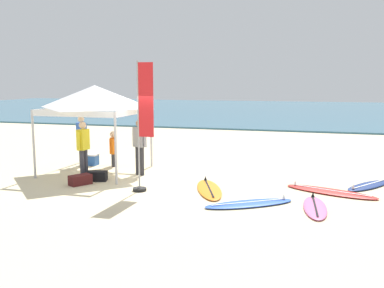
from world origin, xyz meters
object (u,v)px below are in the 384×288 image
person_yellow (83,146)px  surfboard_orange (209,189)px  surfboard_navy (369,185)px  gear_bag_near_tent (80,180)px  person_grey (140,143)px  gear_bag_by_pole (96,176)px  cooler_box (91,159)px  canopy_tent (95,97)px  person_blue (82,137)px  banner_flag (143,132)px  person_orange (113,147)px  surfboard_pink (315,207)px  surfboard_red (330,191)px  surfboard_blue (250,203)px

person_yellow → surfboard_orange: bearing=-4.3°
surfboard_navy → gear_bag_near_tent: gear_bag_near_tent is taller
surfboard_navy → person_grey: size_ratio=1.10×
gear_bag_by_pole → cooler_box: cooler_box is taller
person_grey → cooler_box: person_grey is taller
canopy_tent → cooler_box: (-0.77, 0.97, -2.19)m
person_blue → banner_flag: size_ratio=0.50×
banner_flag → cooler_box: bearing=138.2°
banner_flag → gear_bag_by_pole: 2.40m
person_orange → cooler_box: bearing=-178.0°
canopy_tent → banner_flag: bearing=-37.9°
surfboard_orange → surfboard_navy: bearing=21.8°
person_blue → banner_flag: bearing=-38.1°
canopy_tent → banner_flag: size_ratio=0.82×
person_blue → banner_flag: banner_flag is taller
person_yellow → person_grey: same height
surfboard_pink → person_orange: bearing=154.2°
canopy_tent → person_orange: canopy_tent is taller
surfboard_orange → surfboard_red: bearing=11.9°
surfboard_navy → person_orange: (-8.04, 0.64, 0.62)m
person_yellow → person_blue: bearing=121.8°
canopy_tent → person_blue: bearing=141.4°
surfboard_orange → surfboard_navy: (4.11, 1.64, 0.00)m
gear_bag_by_pole → cooler_box: (-1.36, 2.08, 0.06)m
surfboard_pink → person_blue: (-7.71, 3.00, 0.95)m
person_yellow → canopy_tent: bearing=96.7°
surfboard_red → person_grey: 5.72m
surfboard_pink → gear_bag_by_pole: 6.24m
surfboard_orange → cooler_box: (-4.78, 2.25, 0.16)m
surfboard_blue → banner_flag: 3.30m
surfboard_blue → person_blue: (-6.23, 3.11, 0.95)m
person_orange → surfboard_blue: bearing=-32.8°
person_yellow → surfboard_pink: bearing=-10.4°
surfboard_blue → surfboard_navy: (2.87, 2.69, 0.00)m
surfboard_blue → cooler_box: size_ratio=4.35×
person_yellow → banner_flag: bearing=-20.6°
surfboard_blue → surfboard_pink: size_ratio=1.12×
surfboard_red → gear_bag_near_tent: size_ratio=4.12×
surfboard_red → canopy_tent: bearing=174.9°
person_grey → person_blue: size_ratio=1.00×
surfboard_pink → surfboard_navy: (1.39, 2.57, -0.00)m
surfboard_orange → gear_bag_near_tent: (-3.62, -0.39, 0.10)m
surfboard_blue → person_yellow: (-5.13, 1.34, 0.95)m
person_yellow → person_grey: (1.37, 0.98, 0.00)m
surfboard_orange → person_orange: (-3.92, 2.28, 0.62)m
banner_flag → surfboard_blue: bearing=-9.6°
canopy_tent → surfboard_pink: bearing=-18.2°
canopy_tent → cooler_box: canopy_tent is taller
cooler_box → person_yellow: bearing=-65.6°
banner_flag → person_blue: bearing=141.9°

